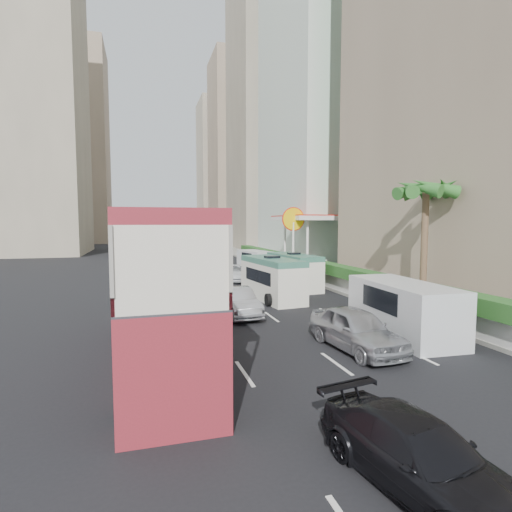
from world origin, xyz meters
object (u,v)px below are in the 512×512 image
object	(u,v)px
van_asset	(236,281)
minibus_near	(272,279)
panel_van_near	(403,309)
panel_van_far	(255,260)
shell_station	(314,243)
double_decker_bus	(162,288)
car_silver_lane_a	(237,316)
car_silver_lane_b	(356,349)
minibus_far	(294,271)
palm_tree	(424,249)
car_black	(417,488)

from	to	relation	value
van_asset	minibus_near	distance (m)	8.55
van_asset	panel_van_near	bearing A→B (deg)	-69.50
panel_van_far	shell_station	size ratio (longest dim) A/B	0.60
double_decker_bus	panel_van_near	xyz separation A→B (m)	(9.93, 0.39, -1.41)
car_silver_lane_a	van_asset	xyz separation A→B (m)	(2.76, 12.14, 0.00)
car_silver_lane_b	van_asset	distance (m)	18.73
van_asset	minibus_far	bearing A→B (deg)	-47.12
minibus_far	car_silver_lane_a	bearing A→B (deg)	-134.65
minibus_near	panel_van_near	bearing A→B (deg)	-79.04
car_silver_lane_a	palm_tree	xyz separation A→B (m)	(9.80, -1.77, 3.38)
panel_van_far	shell_station	distance (m)	6.25
car_silver_lane_a	car_silver_lane_b	distance (m)	7.25
palm_tree	panel_van_near	bearing A→B (deg)	-136.97
car_silver_lane_a	car_silver_lane_b	bearing A→B (deg)	-68.73
car_black	van_asset	distance (m)	26.19
car_silver_lane_b	car_black	world-z (taller)	car_silver_lane_b
minibus_near	panel_van_near	size ratio (longest dim) A/B	1.04
car_black	shell_station	size ratio (longest dim) A/B	0.53
minibus_near	minibus_far	world-z (taller)	minibus_near
car_silver_lane_b	minibus_far	bearing A→B (deg)	73.23
car_silver_lane_b	shell_station	distance (m)	25.60
double_decker_bus	minibus_far	bearing A→B (deg)	52.62
car_silver_lane_a	double_decker_bus	bearing A→B (deg)	-128.02
van_asset	minibus_near	bearing A→B (deg)	-77.47
car_silver_lane_b	minibus_far	world-z (taller)	minibus_far
double_decker_bus	van_asset	size ratio (longest dim) A/B	2.37
car_silver_lane_b	car_black	xyz separation A→B (m)	(-2.98, -7.32, 0.00)
double_decker_bus	van_asset	world-z (taller)	double_decker_bus
car_black	minibus_far	xyz separation A→B (m)	(5.88, 21.12, 1.24)
minibus_far	van_asset	bearing A→B (deg)	117.34
car_silver_lane_a	palm_tree	world-z (taller)	palm_tree
panel_van_near	palm_tree	xyz separation A→B (m)	(3.87, 3.61, 2.26)
car_silver_lane_a	van_asset	size ratio (longest dim) A/B	0.93
panel_van_near	shell_station	bearing A→B (deg)	77.91
car_silver_lane_b	panel_van_near	distance (m)	3.35
double_decker_bus	shell_station	size ratio (longest dim) A/B	1.38
palm_tree	shell_station	world-z (taller)	palm_tree
car_silver_lane_a	shell_station	xyz separation A→B (m)	(12.00, 17.23, 2.75)
van_asset	minibus_far	distance (m)	5.98
minibus_near	shell_station	world-z (taller)	shell_station
minibus_near	shell_station	size ratio (longest dim) A/B	0.73
car_silver_lane_a	shell_station	size ratio (longest dim) A/B	0.54
panel_van_far	palm_tree	distance (m)	21.77
car_silver_lane_b	panel_van_far	xyz separation A→B (m)	(3.49, 26.20, 0.95)
car_silver_lane_a	minibus_near	world-z (taller)	minibus_near
van_asset	minibus_far	world-z (taller)	minibus_far
car_silver_lane_b	shell_station	size ratio (longest dim) A/B	0.57
minibus_near	shell_station	distance (m)	16.27
minibus_far	panel_van_near	bearing A→B (deg)	-95.22
car_silver_lane_a	panel_van_far	xyz separation A→B (m)	(6.50, 19.61, 0.95)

